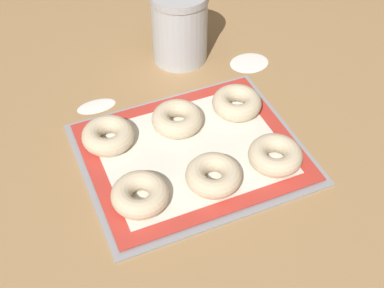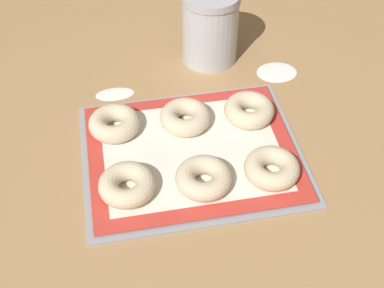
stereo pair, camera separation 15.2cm
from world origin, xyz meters
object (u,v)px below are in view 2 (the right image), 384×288
object	(u,v)px
baking_tray	(192,153)
flour_canister	(210,26)
bagel_front_left	(127,185)
bagel_front_right	(272,168)
bagel_front_center	(204,178)
bagel_back_right	(249,110)
bagel_back_center	(185,117)
bagel_back_left	(114,123)

from	to	relation	value
baking_tray	flour_canister	size ratio (longest dim) A/B	2.49
bagel_front_left	bagel_front_right	distance (m)	0.26
bagel_front_center	flour_canister	distance (m)	0.40
bagel_front_right	flour_canister	bearing A→B (deg)	94.62
bagel_back_right	bagel_front_center	bearing A→B (deg)	-128.29
bagel_back_center	bagel_back_left	bearing A→B (deg)	176.60
bagel_back_left	bagel_back_right	world-z (taller)	same
baking_tray	flour_canister	world-z (taller)	flour_canister
bagel_back_right	bagel_back_center	bearing A→B (deg)	178.60
bagel_front_left	baking_tray	bearing A→B (deg)	30.74
baking_tray	bagel_back_center	xyz separation A→B (m)	(0.00, 0.08, 0.03)
bagel_front_center	flour_canister	world-z (taller)	flour_canister
bagel_front_left	bagel_front_right	xyz separation A→B (m)	(0.26, -0.01, 0.00)
bagel_front_right	bagel_back_center	distance (m)	0.21
bagel_back_center	flour_canister	xyz separation A→B (m)	(0.10, 0.22, 0.05)
bagel_back_left	bagel_back_right	distance (m)	0.27
bagel_front_left	flour_canister	world-z (taller)	flour_canister
bagel_front_center	bagel_back_center	distance (m)	0.16
bagel_front_center	bagel_back_center	world-z (taller)	same
baking_tray	bagel_back_right	world-z (taller)	bagel_back_right
bagel_front_center	bagel_back_left	xyz separation A→B (m)	(-0.14, 0.17, 0.00)
bagel_front_right	bagel_back_left	bearing A→B (deg)	147.40
bagel_front_left	bagel_back_left	xyz separation A→B (m)	(-0.01, 0.16, 0.00)
baking_tray	bagel_back_left	distance (m)	0.16
bagel_front_right	bagel_back_left	world-z (taller)	same
bagel_back_center	bagel_front_right	bearing A→B (deg)	-51.71
baking_tray	flour_canister	distance (m)	0.33
baking_tray	bagel_front_left	world-z (taller)	bagel_front_left
bagel_front_right	bagel_back_right	xyz separation A→B (m)	(0.00, 0.16, 0.00)
bagel_back_right	flour_canister	size ratio (longest dim) A/B	0.61
bagel_front_left	bagel_front_center	size ratio (longest dim) A/B	1.00
bagel_back_left	flour_canister	size ratio (longest dim) A/B	0.61
baking_tray	bagel_back_center	distance (m)	0.08
bagel_front_center	bagel_back_right	bearing A→B (deg)	51.71
bagel_back_center	flour_canister	distance (m)	0.25
flour_canister	bagel_front_center	bearing A→B (deg)	-103.63
bagel_front_left	bagel_back_right	xyz separation A→B (m)	(0.26, 0.15, 0.00)
bagel_back_center	bagel_front_left	bearing A→B (deg)	-130.53
baking_tray	bagel_front_right	distance (m)	0.16
bagel_front_right	bagel_front_left	bearing A→B (deg)	177.85
baking_tray	flour_canister	xyz separation A→B (m)	(0.10, 0.30, 0.08)
bagel_front_right	flour_canister	distance (m)	0.39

